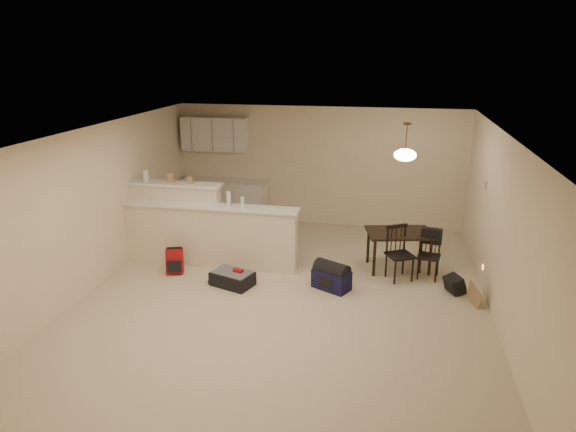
% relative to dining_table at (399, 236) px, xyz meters
% --- Properties ---
extents(room, '(7.00, 7.02, 2.50)m').
position_rel_dining_table_xyz_m(room, '(-1.68, -1.37, 0.66)').
color(room, beige).
rests_on(room, ground).
extents(breakfast_bar, '(3.08, 0.58, 1.39)m').
position_rel_dining_table_xyz_m(breakfast_bar, '(-3.44, -0.39, 0.02)').
color(breakfast_bar, beige).
rests_on(breakfast_bar, ground).
extents(upper_cabinets, '(1.40, 0.34, 0.70)m').
position_rel_dining_table_xyz_m(upper_cabinets, '(-3.88, 1.95, 1.31)').
color(upper_cabinets, white).
rests_on(upper_cabinets, room).
extents(kitchen_counter, '(1.80, 0.60, 0.90)m').
position_rel_dining_table_xyz_m(kitchen_counter, '(-3.68, 1.82, -0.14)').
color(kitchen_counter, white).
rests_on(kitchen_counter, ground).
extents(thermostat, '(0.02, 0.12, 0.12)m').
position_rel_dining_table_xyz_m(thermostat, '(1.30, 0.18, 0.91)').
color(thermostat, beige).
rests_on(thermostat, room).
extents(jar, '(0.10, 0.10, 0.20)m').
position_rel_dining_table_xyz_m(jar, '(-4.41, -0.25, 0.90)').
color(jar, silver).
rests_on(jar, breakfast_bar).
extents(cereal_box, '(0.10, 0.07, 0.16)m').
position_rel_dining_table_xyz_m(cereal_box, '(-3.94, -0.25, 0.88)').
color(cereal_box, '#A58155').
rests_on(cereal_box, breakfast_bar).
extents(small_box, '(0.08, 0.06, 0.12)m').
position_rel_dining_table_xyz_m(small_box, '(-3.59, -0.25, 0.86)').
color(small_box, '#A58155').
rests_on(small_box, breakfast_bar).
extents(bottle_a, '(0.07, 0.07, 0.26)m').
position_rel_dining_table_xyz_m(bottle_a, '(-2.83, -0.47, 0.63)').
color(bottle_a, silver).
rests_on(bottle_a, breakfast_bar).
extents(bottle_b, '(0.06, 0.06, 0.18)m').
position_rel_dining_table_xyz_m(bottle_b, '(-2.60, -0.47, 0.59)').
color(bottle_b, silver).
rests_on(bottle_b, breakfast_bar).
extents(dining_table, '(1.21, 0.94, 0.67)m').
position_rel_dining_table_xyz_m(dining_table, '(0.00, 0.00, 0.00)').
color(dining_table, black).
rests_on(dining_table, ground).
extents(pendant_lamp, '(0.36, 0.36, 0.62)m').
position_rel_dining_table_xyz_m(pendant_lamp, '(-0.00, 0.00, 1.40)').
color(pendant_lamp, brown).
rests_on(pendant_lamp, room).
extents(dining_chair_near, '(0.52, 0.52, 0.90)m').
position_rel_dining_table_xyz_m(dining_chair_near, '(0.02, -0.43, -0.14)').
color(dining_chair_near, black).
rests_on(dining_chair_near, ground).
extents(dining_chair_far, '(0.40, 0.39, 0.80)m').
position_rel_dining_table_xyz_m(dining_chair_far, '(0.49, -0.28, -0.19)').
color(dining_chair_far, black).
rests_on(dining_chair_far, ground).
extents(suitcase, '(0.74, 0.61, 0.22)m').
position_rel_dining_table_xyz_m(suitcase, '(-2.58, -1.19, -0.48)').
color(suitcase, black).
rests_on(suitcase, ground).
extents(red_backpack, '(0.32, 0.25, 0.41)m').
position_rel_dining_table_xyz_m(red_backpack, '(-3.67, -0.92, -0.38)').
color(red_backpack, '#A21215').
rests_on(red_backpack, ground).
extents(navy_duffel, '(0.65, 0.54, 0.31)m').
position_rel_dining_table_xyz_m(navy_duffel, '(-1.02, -1.00, -0.43)').
color(navy_duffel, '#13133B').
rests_on(navy_duffel, ground).
extents(black_daypack, '(0.31, 0.36, 0.26)m').
position_rel_dining_table_xyz_m(black_daypack, '(0.86, -0.76, -0.46)').
color(black_daypack, black).
rests_on(black_daypack, ground).
extents(cardboard_sheet, '(0.14, 0.36, 0.29)m').
position_rel_dining_table_xyz_m(cardboard_sheet, '(1.11, -1.11, -0.44)').
color(cardboard_sheet, '#A58155').
rests_on(cardboard_sheet, ground).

